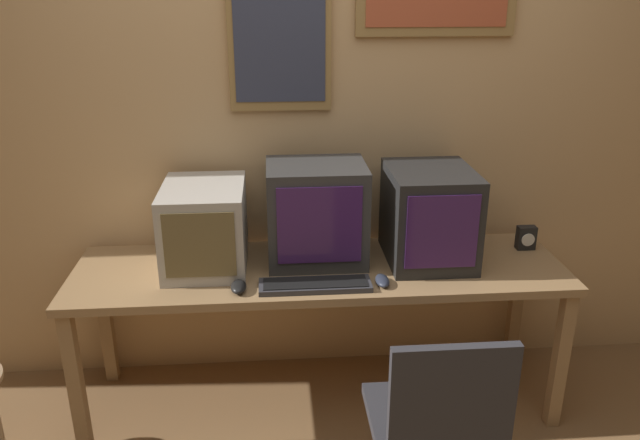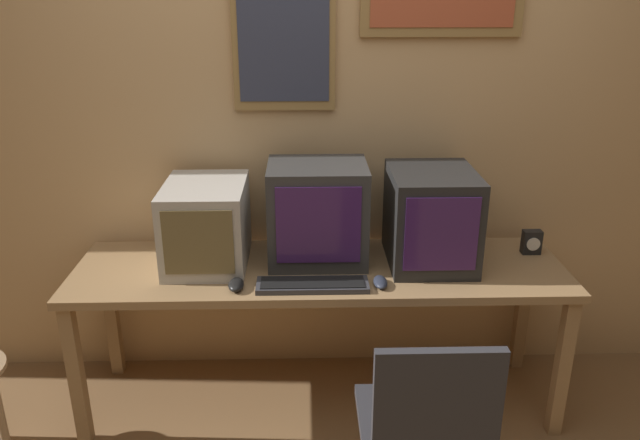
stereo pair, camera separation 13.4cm
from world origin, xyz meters
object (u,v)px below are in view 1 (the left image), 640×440
monitor_left (205,226)px  mouse_far_corner (239,287)px  monitor_center (316,213)px  desk_clock (526,238)px  mouse_near_keyboard (382,281)px  monitor_right (429,215)px  keyboard_main (315,285)px

monitor_left → mouse_far_corner: monitor_left is taller
monitor_center → mouse_far_corner: size_ratio=3.92×
monitor_left → desk_clock: 1.48m
monitor_center → mouse_near_keyboard: monitor_center is taller
monitor_left → monitor_right: (0.98, -0.02, 0.03)m
monitor_right → mouse_near_keyboard: monitor_right is taller
monitor_center → monitor_left: bearing=-177.1°
monitor_center → mouse_far_corner: 0.49m
mouse_near_keyboard → keyboard_main: bearing=-178.2°
mouse_near_keyboard → monitor_center: bearing=131.9°
desk_clock → monitor_left: bearing=-177.9°
monitor_center → mouse_near_keyboard: size_ratio=3.83×
monitor_left → mouse_far_corner: 0.35m
monitor_center → keyboard_main: size_ratio=0.95×
desk_clock → keyboard_main: bearing=-162.5°
monitor_center → desk_clock: 1.00m
desk_clock → monitor_right: bearing=-171.8°
monitor_right → mouse_far_corner: size_ratio=3.97×
monitor_left → monitor_right: bearing=-1.0°
monitor_left → desk_clock: bearing=2.1°
monitor_right → monitor_left: bearing=179.0°
keyboard_main → mouse_near_keyboard: bearing=1.8°
monitor_left → keyboard_main: (0.46, -0.26, -0.17)m
keyboard_main → mouse_far_corner: 0.31m
monitor_left → monitor_right: monitor_right is taller
keyboard_main → mouse_far_corner: mouse_far_corner is taller
mouse_near_keyboard → mouse_far_corner: 0.59m
mouse_near_keyboard → desk_clock: (0.73, 0.31, 0.04)m
mouse_far_corner → monitor_center: bearing=41.1°
keyboard_main → monitor_right: bearing=25.4°
monitor_right → mouse_far_corner: (-0.83, -0.25, -0.19)m
monitor_center → mouse_near_keyboard: bearing=-48.1°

